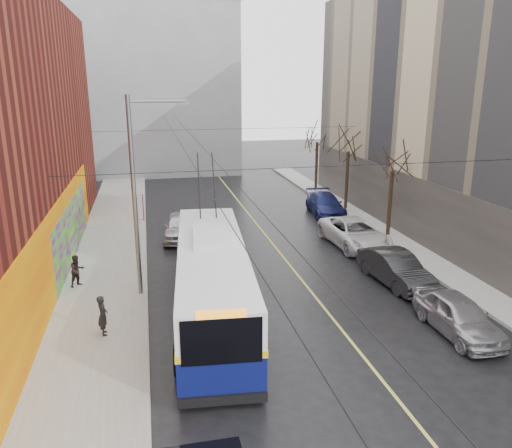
{
  "coord_description": "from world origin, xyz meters",
  "views": [
    {
      "loc": [
        -5.66,
        -11.75,
        9.51
      ],
      "look_at": [
        -0.66,
        11.03,
        2.82
      ],
      "focal_mm": 35.0,
      "sensor_mm": 36.0,
      "label": 1
    }
  ],
  "objects": [
    {
      "name": "pedestrian_b",
      "position": [
        -9.19,
        11.52,
        0.92
      ],
      "size": [
        0.94,
        0.92,
        1.53
      ],
      "primitive_type": "imported",
      "rotation": [
        0.0,
        0.0,
        0.68
      ],
      "color": "black",
      "rests_on": "sidewalk_left"
    },
    {
      "name": "parked_car_d",
      "position": [
        7.0,
        22.02,
        0.77
      ],
      "size": [
        2.65,
        5.48,
        1.54
      ],
      "primitive_type": "imported",
      "rotation": [
        0.0,
        0.0,
        -0.1
      ],
      "color": "navy",
      "rests_on": "ground"
    },
    {
      "name": "streetlight_pole",
      "position": [
        -6.14,
        10.0,
        4.85
      ],
      "size": [
        2.65,
        0.6,
        9.0
      ],
      "color": "slate",
      "rests_on": "ground"
    },
    {
      "name": "catenary_wires",
      "position": [
        -2.54,
        14.77,
        6.25
      ],
      "size": [
        18.0,
        60.0,
        0.22
      ],
      "color": "black"
    },
    {
      "name": "sidewalk_left",
      "position": [
        -8.0,
        12.0,
        0.07
      ],
      "size": [
        4.0,
        60.0,
        0.15
      ],
      "primitive_type": "cube",
      "color": "gray",
      "rests_on": "ground"
    },
    {
      "name": "tree_far",
      "position": [
        9.0,
        30.0,
        5.14
      ],
      "size": [
        3.2,
        3.2,
        6.57
      ],
      "color": "black",
      "rests_on": "ground"
    },
    {
      "name": "parked_car_b",
      "position": [
        5.8,
        8.89,
        0.79
      ],
      "size": [
        2.11,
        4.9,
        1.57
      ],
      "primitive_type": "imported",
      "rotation": [
        0.0,
        0.0,
        0.1
      ],
      "color": "#252528",
      "rests_on": "ground"
    },
    {
      "name": "following_car",
      "position": [
        -3.92,
        18.51,
        0.79
      ],
      "size": [
        2.44,
        4.82,
        1.57
      ],
      "primitive_type": "imported",
      "rotation": [
        0.0,
        0.0,
        -0.13
      ],
      "color": "#BBBCC1",
      "rests_on": "ground"
    },
    {
      "name": "sidewalk_right",
      "position": [
        9.0,
        12.0,
        0.07
      ],
      "size": [
        2.0,
        60.0,
        0.15
      ],
      "primitive_type": "cube",
      "color": "gray",
      "rests_on": "ground"
    },
    {
      "name": "building_far",
      "position": [
        -6.0,
        44.99,
        9.02
      ],
      "size": [
        20.5,
        12.1,
        18.0
      ],
      "color": "gray",
      "rests_on": "ground"
    },
    {
      "name": "tree_near",
      "position": [
        9.0,
        16.0,
        4.98
      ],
      "size": [
        3.2,
        3.2,
        6.4
      ],
      "color": "black",
      "rests_on": "ground"
    },
    {
      "name": "pigeons_flying",
      "position": [
        -2.22,
        9.71,
        7.31
      ],
      "size": [
        4.29,
        4.2,
        0.55
      ],
      "color": "slate"
    },
    {
      "name": "ground",
      "position": [
        0.0,
        0.0,
        0.0
      ],
      "size": [
        140.0,
        140.0,
        0.0
      ],
      "primitive_type": "plane",
      "color": "black",
      "rests_on": "ground"
    },
    {
      "name": "pedestrian_a",
      "position": [
        -7.66,
        6.36,
        0.94
      ],
      "size": [
        0.48,
        0.64,
        1.59
      ],
      "primitive_type": "imported",
      "rotation": [
        0.0,
        0.0,
        1.75
      ],
      "color": "black",
      "rests_on": "sidewalk_left"
    },
    {
      "name": "parked_car_c",
      "position": [
        6.16,
        14.68,
        0.81
      ],
      "size": [
        3.02,
        5.96,
        1.62
      ],
      "primitive_type": "imported",
      "rotation": [
        0.0,
        0.0,
        0.06
      ],
      "color": "silver",
      "rests_on": "ground"
    },
    {
      "name": "parked_car_a",
      "position": [
        5.8,
        3.78,
        0.76
      ],
      "size": [
        1.8,
        4.46,
        1.52
      ],
      "primitive_type": "imported",
      "rotation": [
        0.0,
        0.0,
        -0.0
      ],
      "color": "#A6A7AB",
      "rests_on": "ground"
    },
    {
      "name": "trolleybus",
      "position": [
        -3.33,
        7.24,
        1.68
      ],
      "size": [
        3.8,
        12.88,
        6.03
      ],
      "rotation": [
        0.0,
        0.0,
        -0.09
      ],
      "color": "#0A104C",
      "rests_on": "ground"
    },
    {
      "name": "tree_mid",
      "position": [
        9.0,
        23.0,
        5.25
      ],
      "size": [
        3.2,
        3.2,
        6.68
      ],
      "color": "black",
      "rests_on": "ground"
    },
    {
      "name": "lane_line",
      "position": [
        1.5,
        14.0,
        0.0
      ],
      "size": [
        0.12,
        50.0,
        0.01
      ],
      "primitive_type": "cube",
      "color": "#BFB74C",
      "rests_on": "ground"
    }
  ]
}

